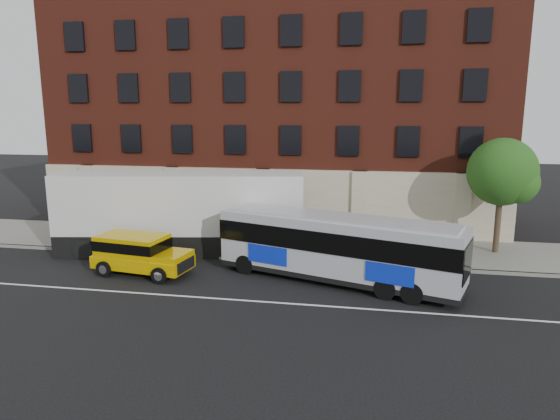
% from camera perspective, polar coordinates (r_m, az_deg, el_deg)
% --- Properties ---
extents(ground, '(120.00, 120.00, 0.00)m').
position_cam_1_polar(ground, '(21.08, -8.88, -10.40)').
color(ground, black).
rests_on(ground, ground).
extents(sidewalk, '(60.00, 6.00, 0.15)m').
position_cam_1_polar(sidewalk, '(29.25, -3.10, -3.88)').
color(sidewalk, gray).
rests_on(sidewalk, ground).
extents(kerb, '(60.00, 0.25, 0.15)m').
position_cam_1_polar(kerb, '(26.46, -4.62, -5.56)').
color(kerb, gray).
rests_on(kerb, ground).
extents(lane_line, '(60.00, 0.12, 0.01)m').
position_cam_1_polar(lane_line, '(21.51, -8.44, -9.91)').
color(lane_line, white).
rests_on(lane_line, ground).
extents(building, '(30.00, 12.10, 15.00)m').
position_cam_1_polar(building, '(35.97, -0.27, 11.10)').
color(building, maroon).
rests_on(building, sidewalk).
extents(sign_pole, '(0.30, 0.20, 2.50)m').
position_cam_1_polar(sign_pole, '(29.54, -20.73, -1.71)').
color(sign_pole, gray).
rests_on(sign_pole, ground).
extents(street_tree, '(3.60, 3.60, 6.20)m').
position_cam_1_polar(street_tree, '(28.96, 24.16, 3.72)').
color(street_tree, '#3E311F').
rests_on(street_tree, sidewalk).
extents(city_bus, '(11.48, 5.84, 3.09)m').
position_cam_1_polar(city_bus, '(22.82, 6.58, -4.10)').
color(city_bus, '#AFB1B9').
rests_on(city_bus, ground).
extents(yellow_suv, '(5.05, 2.69, 1.88)m').
position_cam_1_polar(yellow_suv, '(24.93, -15.93, -4.63)').
color(yellow_suv, '#D3A600').
rests_on(yellow_suv, ground).
extents(shipping_container, '(13.55, 4.97, 4.43)m').
position_cam_1_polar(shipping_container, '(27.76, -11.29, -0.43)').
color(shipping_container, black).
rests_on(shipping_container, ground).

